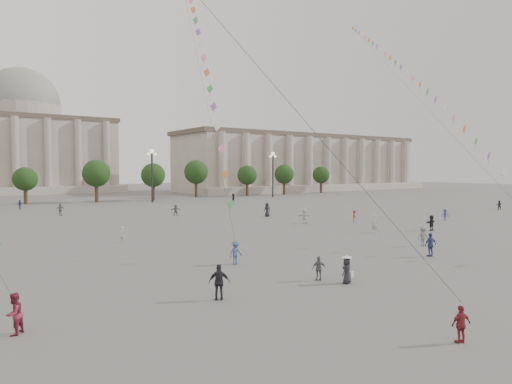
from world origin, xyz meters
TOP-DOWN VIEW (x-y plane):
  - ground at (0.00, 0.00)m, footprint 360.00×360.00m
  - hall_east at (75.00, 93.89)m, footprint 84.00×26.22m
  - hall_central at (0.00, 129.22)m, footprint 48.30×34.30m
  - tree_row at (0.00, 78.00)m, footprint 137.12×5.12m
  - lamp_post_mid_east at (15.00, 70.00)m, footprint 2.00×0.90m
  - lamp_post_far_east at (45.00, 70.00)m, footprint 2.00×0.90m
  - person_crowd_0 at (-8.95, 68.00)m, footprint 0.98×0.87m
  - person_crowd_3 at (24.34, 13.47)m, footprint 1.63×0.64m
  - person_crowd_6 at (15.02, 7.92)m, footprint 1.24×0.89m
  - person_crowd_7 at (17.12, 26.21)m, footprint 1.77×0.81m
  - person_crowd_8 at (23.58, 24.02)m, footprint 1.12×0.96m
  - person_crowd_9 at (28.63, 61.35)m, footprint 1.45×1.61m
  - person_crowd_12 at (8.16, 44.16)m, footprint 1.55×0.74m
  - person_crowd_13 at (-6.00, 24.99)m, footprint 0.62×0.64m
  - person_crowd_14 at (33.98, 18.04)m, footprint 1.09×1.14m
  - person_crowd_15 at (55.41, 22.13)m, footprint 0.92×0.96m
  - person_crowd_16 at (-5.64, 53.25)m, footprint 1.17×0.76m
  - person_crowd_18 at (11.36, 4.70)m, footprint 1.15×0.66m
  - person_crowd_19 at (60.00, 63.15)m, footprint 0.51×0.71m
  - person_crowd_20 at (18.12, 35.41)m, footprint 1.04×0.77m
  - person_crowd_21 at (17.90, 15.82)m, footprint 0.63×0.79m
  - tourist_0 at (-3.07, -6.52)m, footprint 0.94×0.60m
  - tourist_1 at (-7.90, 3.91)m, footprint 1.17×0.97m
  - tourist_3 at (-0.85, 4.02)m, footprint 0.94×0.71m
  - kite_flyer_0 at (-17.30, 4.40)m, footprint 1.06×1.07m
  - kite_flyer_1 at (-2.56, 10.81)m, footprint 1.14×0.73m
  - hat_person at (0.02, 2.54)m, footprint 0.86×0.68m
  - kite_train_east at (30.11, 21.81)m, footprint 30.12×46.16m

SIDE VIEW (x-z plane):
  - ground at x=0.00m, z-range 0.00..0.00m
  - person_crowd_13 at x=-6.00m, z-range 0.00..1.48m
  - tourist_3 at x=-0.85m, z-range 0.00..1.48m
  - tourist_0 at x=-3.07m, z-range 0.00..1.49m
  - person_crowd_8 at x=23.58m, z-range 0.00..1.51m
  - person_crowd_14 at x=33.98m, z-range 0.00..1.56m
  - person_crowd_15 at x=55.41m, z-range 0.00..1.56m
  - person_crowd_0 at x=-8.95m, z-range 0.00..1.60m
  - person_crowd_12 at x=8.16m, z-range 0.00..1.61m
  - hat_person at x=0.02m, z-range -0.02..1.67m
  - kite_flyer_1 at x=-2.56m, z-range 0.00..1.68m
  - person_crowd_3 at x=24.34m, z-range 0.00..1.72m
  - kite_flyer_0 at x=-17.30m, z-range 0.00..1.74m
  - person_crowd_6 at x=15.02m, z-range 0.00..1.74m
  - person_crowd_9 at x=28.63m, z-range 0.00..1.78m
  - person_crowd_19 at x=60.00m, z-range 0.00..1.83m
  - person_crowd_7 at x=17.12m, z-range 0.00..1.83m
  - person_crowd_18 at x=11.36m, z-range 0.00..1.84m
  - person_crowd_16 at x=-5.64m, z-range 0.00..1.84m
  - tourist_1 at x=-7.90m, z-range 0.00..1.87m
  - person_crowd_21 at x=17.90m, z-range 0.00..1.90m
  - person_crowd_20 at x=18.12m, z-range 0.00..1.94m
  - tree_row at x=0.00m, z-range 1.39..9.39m
  - lamp_post_mid_east at x=15.00m, z-range 2.03..12.68m
  - lamp_post_far_east at x=45.00m, z-range 2.03..12.68m
  - hall_east at x=75.00m, z-range -0.17..17.03m
  - hall_central at x=0.00m, z-range -3.52..31.98m
  - kite_train_east at x=30.11m, z-range -13.41..51.48m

